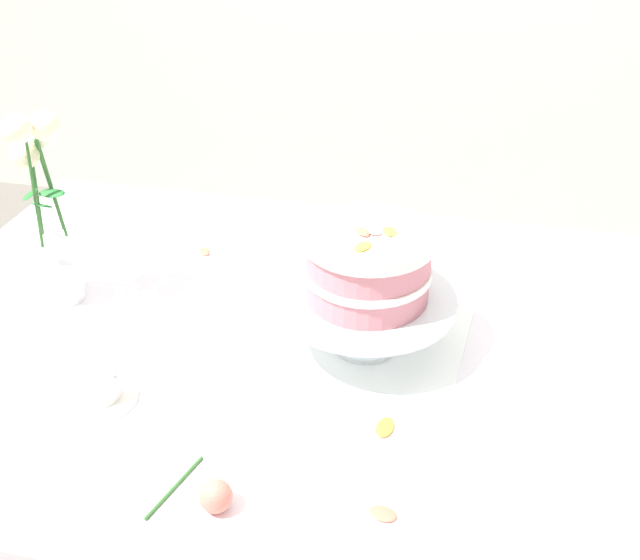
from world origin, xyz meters
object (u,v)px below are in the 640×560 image
cake_stand (366,305)px  flower_vase (50,226)px  dining_table (288,388)px  layer_cake (368,265)px  fallen_rose (216,496)px  teacup (97,384)px

cake_stand → flower_vase: flower_vase is taller
cake_stand → flower_vase: (-0.56, 0.03, 0.07)m
flower_vase → cake_stand: bearing=-2.7°
dining_table → flower_vase: size_ratio=3.85×
dining_table → layer_cake: 0.28m
dining_table → layer_cake: size_ratio=6.83×
cake_stand → fallen_rose: cake_stand is taller
cake_stand → layer_cake: (0.00, -0.00, 0.08)m
flower_vase → fallen_rose: bearing=-42.9°
layer_cake → teacup: (-0.37, -0.22, -0.13)m
layer_cake → dining_table: bearing=-168.7°
dining_table → teacup: size_ratio=11.64×
dining_table → cake_stand: bearing=11.3°
teacup → fallen_rose: teacup is taller
cake_stand → fallen_rose: 0.40m
cake_stand → fallen_rose: (-0.13, -0.38, -0.06)m
dining_table → cake_stand: 0.22m
teacup → fallen_rose: (0.24, -0.16, -0.01)m
teacup → dining_table: bearing=38.1°
layer_cake → flower_vase: 0.56m
layer_cake → fallen_rose: bearing=-108.6°
layer_cake → fallen_rose: size_ratio=1.74×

